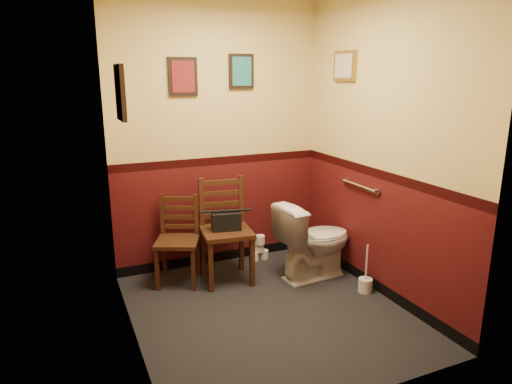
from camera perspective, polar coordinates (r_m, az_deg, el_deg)
floor at (r=4.04m, az=1.48°, el=-14.70°), size 2.20×2.40×0.00m
wall_back at (r=4.68m, az=-4.73°, el=6.82°), size 2.20×0.00×2.70m
wall_front at (r=2.58m, az=13.14°, el=0.15°), size 2.20×0.00×2.70m
wall_left at (r=3.27m, az=-16.08°, el=2.99°), size 0.00×2.40×2.70m
wall_right at (r=4.17m, az=15.47°, el=5.41°), size 0.00×2.40×2.70m
grab_bar at (r=4.42m, az=12.79°, el=0.77°), size 0.05×0.56×0.06m
framed_print_back_a at (r=4.52m, az=-9.13°, el=14.05°), size 0.28×0.04×0.36m
framed_print_back_b at (r=4.71m, az=-1.84°, el=14.84°), size 0.26×0.04×0.34m
framed_print_left at (r=3.32m, az=-16.59°, el=11.82°), size 0.04×0.30×0.38m
framed_print_right at (r=4.59m, az=11.01°, el=15.22°), size 0.04×0.34×0.28m
toilet at (r=4.56m, az=7.31°, el=-6.06°), size 0.81×0.50×0.76m
toilet_brush at (r=4.45m, az=13.50°, el=-11.14°), size 0.13×0.13×0.46m
chair_left at (r=4.48m, az=-9.71°, el=-5.93°), size 0.52×0.52×0.85m
chair_right at (r=4.46m, az=-3.84°, el=-4.80°), size 0.52×0.52×1.00m
handbag at (r=4.38m, az=-3.74°, el=-3.64°), size 0.30×0.20×0.20m
tp_stack at (r=5.02m, az=0.42°, el=-7.18°), size 0.22×0.13×0.28m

